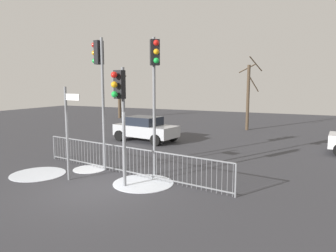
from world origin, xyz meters
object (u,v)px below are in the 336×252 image
(traffic_light_foreground_left, at_px, (100,75))
(traffic_light_rear_left, at_px, (155,76))
(direction_sign_post, at_px, (68,129))
(car_silver_trailing, at_px, (145,128))
(bare_tree_right, at_px, (248,95))
(traffic_light_foreground_right, at_px, (120,100))
(bare_tree_centre, at_px, (119,98))

(traffic_light_foreground_left, height_order, traffic_light_rear_left, traffic_light_foreground_left)
(traffic_light_rear_left, height_order, direction_sign_post, traffic_light_rear_left)
(car_silver_trailing, xyz_separation_m, bare_tree_right, (4.63, 7.22, 1.82))
(car_silver_trailing, relative_size, bare_tree_right, 0.75)
(traffic_light_foreground_right, bearing_deg, bare_tree_right, -87.96)
(traffic_light_rear_left, height_order, bare_tree_right, bare_tree_right)
(car_silver_trailing, bearing_deg, traffic_light_foreground_right, -57.10)
(traffic_light_foreground_right, distance_m, bare_tree_right, 14.98)
(traffic_light_foreground_right, distance_m, car_silver_trailing, 8.71)
(direction_sign_post, xyz_separation_m, bare_tree_centre, (-10.00, 17.92, 0.21))
(direction_sign_post, bearing_deg, bare_tree_right, 88.48)
(direction_sign_post, height_order, bare_tree_centre, bare_tree_centre)
(traffic_light_foreground_right, distance_m, direction_sign_post, 2.36)
(direction_sign_post, xyz_separation_m, bare_tree_right, (3.29, 15.06, 0.73))
(traffic_light_foreground_left, distance_m, traffic_light_rear_left, 2.34)
(traffic_light_rear_left, bearing_deg, bare_tree_centre, -92.19)
(car_silver_trailing, bearing_deg, bare_tree_centre, 139.39)
(traffic_light_rear_left, xyz_separation_m, bare_tree_centre, (-12.50, 16.15, -1.64))
(traffic_light_foreground_left, relative_size, direction_sign_post, 1.55)
(bare_tree_centre, bearing_deg, traffic_light_foreground_right, -55.75)
(traffic_light_rear_left, bearing_deg, bare_tree_right, -133.34)
(bare_tree_centre, bearing_deg, direction_sign_post, -60.84)
(direction_sign_post, xyz_separation_m, car_silver_trailing, (-1.34, 7.84, -1.08))
(direction_sign_post, distance_m, bare_tree_centre, 20.53)
(traffic_light_foreground_right, bearing_deg, traffic_light_foreground_left, -31.76)
(traffic_light_foreground_right, distance_m, bare_tree_centre, 21.54)
(car_silver_trailing, xyz_separation_m, bare_tree_centre, (-8.66, 10.08, 1.29))
(bare_tree_centre, xyz_separation_m, bare_tree_right, (13.29, -2.86, 0.53))
(traffic_light_foreground_left, xyz_separation_m, traffic_light_rear_left, (2.34, 0.10, -0.06))
(direction_sign_post, height_order, car_silver_trailing, direction_sign_post)
(traffic_light_foreground_right, bearing_deg, traffic_light_rear_left, -96.74)
(traffic_light_foreground_right, xyz_separation_m, car_silver_trailing, (-3.46, 7.71, -2.12))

